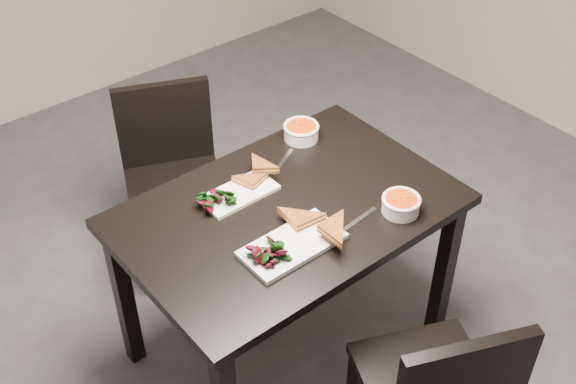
% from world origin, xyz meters
% --- Properties ---
extents(table, '(1.20, 0.80, 0.75)m').
position_xyz_m(table, '(0.23, 0.13, 0.65)').
color(table, black).
rests_on(table, ground).
extents(chair_far, '(0.55, 0.55, 0.85)m').
position_xyz_m(chair_far, '(0.19, 0.91, 0.48)').
color(chair_far, black).
rests_on(chair_far, ground).
extents(plate_near, '(0.36, 0.18, 0.02)m').
position_xyz_m(plate_near, '(0.11, -0.04, 0.76)').
color(plate_near, white).
rests_on(plate_near, table).
extents(sandwich_near, '(0.19, 0.15, 0.06)m').
position_xyz_m(sandwich_near, '(0.17, -0.03, 0.80)').
color(sandwich_near, '#AA5A23').
rests_on(sandwich_near, plate_near).
extents(salad_near, '(0.11, 0.10, 0.05)m').
position_xyz_m(salad_near, '(0.01, -0.04, 0.79)').
color(salad_near, black).
rests_on(salad_near, plate_near).
extents(soup_bowl_near, '(0.14, 0.14, 0.06)m').
position_xyz_m(soup_bowl_near, '(0.52, -0.14, 0.79)').
color(soup_bowl_near, white).
rests_on(soup_bowl_near, table).
extents(cutlery_near, '(0.18, 0.03, 0.00)m').
position_xyz_m(cutlery_near, '(0.37, -0.09, 0.75)').
color(cutlery_near, silver).
rests_on(cutlery_near, table).
extents(plate_far, '(0.28, 0.14, 0.01)m').
position_xyz_m(plate_far, '(0.13, 0.29, 0.76)').
color(plate_far, white).
rests_on(plate_far, table).
extents(sandwich_far, '(0.17, 0.14, 0.05)m').
position_xyz_m(sandwich_far, '(0.20, 0.28, 0.79)').
color(sandwich_far, '#AA5A23').
rests_on(sandwich_far, plate_far).
extents(salad_far, '(0.09, 0.08, 0.04)m').
position_xyz_m(salad_far, '(0.03, 0.29, 0.78)').
color(salad_far, black).
rests_on(salad_far, plate_far).
extents(soup_bowl_far, '(0.15, 0.15, 0.07)m').
position_xyz_m(soup_bowl_far, '(0.54, 0.43, 0.79)').
color(soup_bowl_far, white).
rests_on(soup_bowl_far, table).
extents(cutlery_far, '(0.17, 0.10, 0.00)m').
position_xyz_m(cutlery_far, '(0.38, 0.35, 0.75)').
color(cutlery_far, silver).
rests_on(cutlery_far, table).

